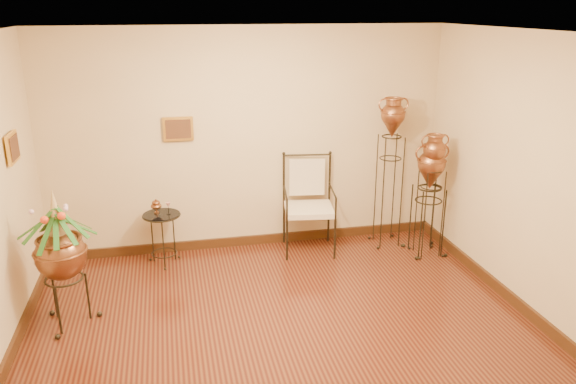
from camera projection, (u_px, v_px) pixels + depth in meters
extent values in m
plane|color=#582B15|center=(292.00, 351.00, 5.14)|extent=(5.00, 5.00, 0.00)
cube|color=#3F210E|center=(251.00, 240.00, 7.42)|extent=(5.00, 0.04, 0.12)
cube|color=#3F210E|center=(533.00, 315.00, 5.62)|extent=(0.04, 5.00, 0.12)
cube|color=#EDB545|center=(178.00, 129.00, 6.74)|extent=(0.36, 0.03, 0.29)
cube|color=#EDB545|center=(13.00, 148.00, 5.45)|extent=(0.03, 0.36, 0.29)
cube|color=beige|center=(309.00, 210.00, 7.09)|extent=(0.67, 0.63, 0.07)
cube|color=beige|center=(309.00, 183.00, 6.97)|extent=(0.46, 0.10, 0.48)
cylinder|color=black|center=(161.00, 215.00, 6.71)|extent=(0.44, 0.44, 0.01)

